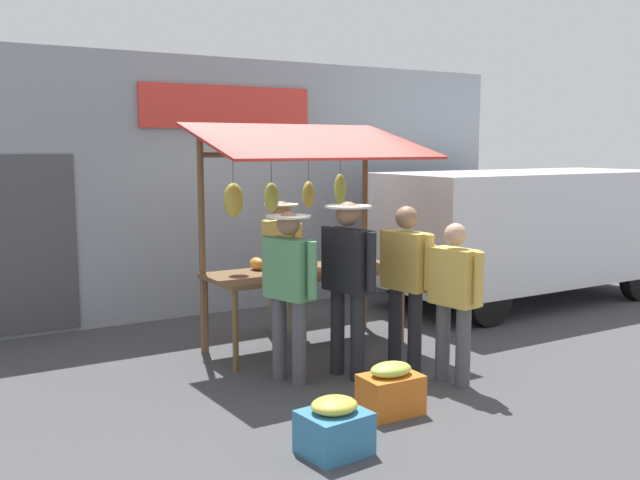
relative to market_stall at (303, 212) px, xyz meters
The scene contains 11 objects.
ground_plane 1.53m from the market_stall, 133.31° to the left, with size 40.00×40.00×0.00m, color #424244.
street_backdrop 2.18m from the market_stall, 89.11° to the right, with size 9.00×0.30×3.40m.
market_stall is the anchor object (origin of this frame).
vendor_with_sunhat 0.94m from the market_stall, 99.47° to the right, with size 0.41×0.67×1.59m.
shopper_in_striped_shirt 1.25m from the market_stall, 82.49° to the left, with size 0.45×0.72×1.72m.
shopper_in_grey_tee 1.32m from the market_stall, 53.90° to the left, with size 0.42×0.68×1.64m.
shopper_with_ponytail 2.01m from the market_stall, 108.59° to the left, with size 0.28×0.66×1.54m.
shopper_with_shopping_bag 1.43m from the market_stall, 111.50° to the left, with size 0.29×0.70×1.66m.
parked_van 3.85m from the market_stall, behind, with size 4.40×1.86×1.88m.
produce_crate_near 3.13m from the market_stall, 64.89° to the left, with size 0.50×0.45×0.43m.
produce_crate_side 2.54m from the market_stall, 80.13° to the left, with size 0.51×0.36×0.45m.
Camera 1 is at (3.91, 6.79, 2.25)m, focal length 40.27 mm.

